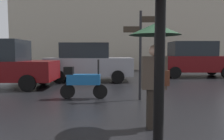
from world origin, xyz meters
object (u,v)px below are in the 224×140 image
(parked_car_left, at_px, (88,62))
(street_signpost, at_px, (140,46))
(parked_scooter, at_px, (82,81))
(parked_car_right, at_px, (193,59))
(pedestrian_with_umbrella, at_px, (154,48))

(parked_car_left, relative_size, street_signpost, 1.59)
(parked_scooter, xyz_separation_m, parked_car_left, (-0.25, 4.25, 0.41))
(parked_car_right, bearing_deg, pedestrian_with_umbrella, 48.99)
(pedestrian_with_umbrella, distance_m, parked_car_left, 7.21)
(parked_car_left, bearing_deg, pedestrian_with_umbrella, 112.01)
(parked_car_left, height_order, street_signpost, street_signpost)
(pedestrian_with_umbrella, height_order, parked_car_right, parked_car_right)
(pedestrian_with_umbrella, xyz_separation_m, parked_car_right, (4.11, 8.81, -0.50))
(pedestrian_with_umbrella, bearing_deg, parked_car_right, -109.22)
(parked_scooter, xyz_separation_m, parked_car_right, (5.84, 6.15, 0.49))
(parked_scooter, distance_m, parked_car_right, 8.50)
(parked_scooter, bearing_deg, street_signpost, 0.74)
(pedestrian_with_umbrella, distance_m, parked_car_right, 9.74)
(parked_scooter, bearing_deg, parked_car_left, 99.11)
(parked_car_right, bearing_deg, parked_car_left, 1.36)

